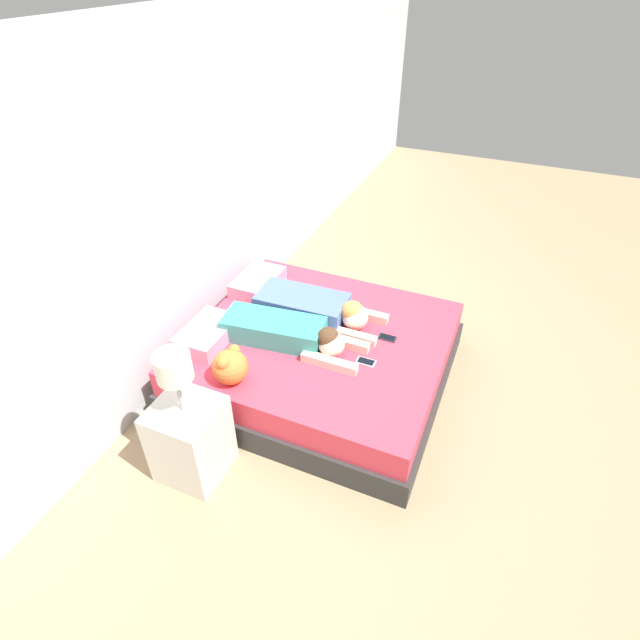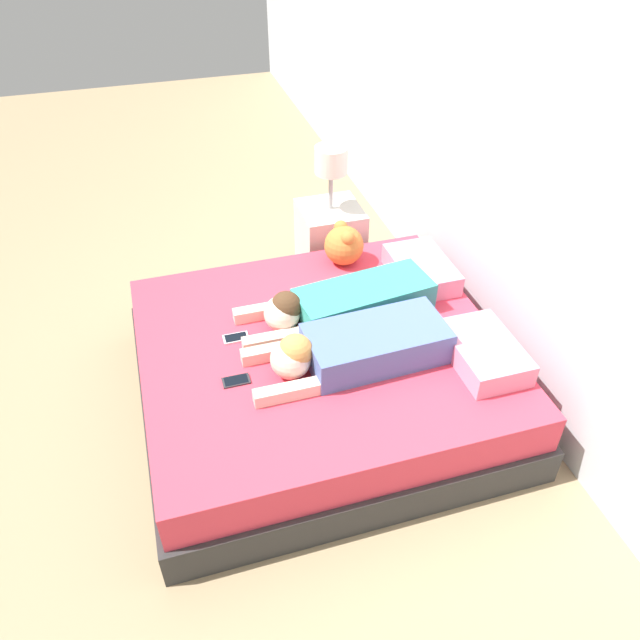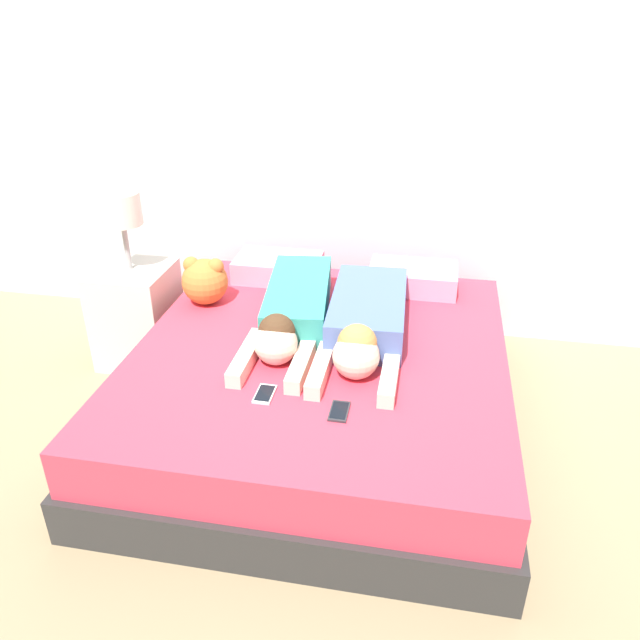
{
  "view_description": "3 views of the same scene",
  "coord_description": "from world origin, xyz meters",
  "px_view_note": "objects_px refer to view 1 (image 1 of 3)",
  "views": [
    {
      "loc": [
        -2.78,
        -1.19,
        2.87
      ],
      "look_at": [
        0.0,
        0.0,
        0.59
      ],
      "focal_mm": 28.0,
      "sensor_mm": 36.0,
      "label": 1
    },
    {
      "loc": [
        2.44,
        -0.73,
        2.64
      ],
      "look_at": [
        0.0,
        0.0,
        0.59
      ],
      "focal_mm": 35.0,
      "sensor_mm": 36.0,
      "label": 2
    },
    {
      "loc": [
        0.48,
        -2.52,
        1.96
      ],
      "look_at": [
        0.0,
        0.0,
        0.59
      ],
      "focal_mm": 35.0,
      "sensor_mm": 36.0,
      "label": 3
    }
  ],
  "objects_px": {
    "bed": "(320,357)",
    "pillow_head_left": "(208,334)",
    "person_right": "(316,308)",
    "cell_phone_left": "(366,362)",
    "nightstand": "(189,435)",
    "cell_phone_right": "(387,338)",
    "pillow_head_right": "(258,282)",
    "person_left": "(290,333)",
    "plush_toy": "(230,366)"
  },
  "relations": [
    {
      "from": "bed",
      "to": "cell_phone_left",
      "type": "distance_m",
      "value": 0.51
    },
    {
      "from": "cell_phone_left",
      "to": "cell_phone_right",
      "type": "xyz_separation_m",
      "value": [
        0.33,
        -0.06,
        0.0
      ]
    },
    {
      "from": "person_left",
      "to": "bed",
      "type": "bearing_deg",
      "value": -44.98
    },
    {
      "from": "pillow_head_left",
      "to": "cell_phone_left",
      "type": "relative_size",
      "value": 3.57
    },
    {
      "from": "bed",
      "to": "pillow_head_right",
      "type": "height_order",
      "value": "pillow_head_right"
    },
    {
      "from": "bed",
      "to": "person_left",
      "type": "relative_size",
      "value": 1.75
    },
    {
      "from": "cell_phone_left",
      "to": "cell_phone_right",
      "type": "bearing_deg",
      "value": -10.57
    },
    {
      "from": "cell_phone_left",
      "to": "cell_phone_right",
      "type": "distance_m",
      "value": 0.33
    },
    {
      "from": "cell_phone_left",
      "to": "pillow_head_right",
      "type": "bearing_deg",
      "value": 65.23
    },
    {
      "from": "pillow_head_right",
      "to": "plush_toy",
      "type": "relative_size",
      "value": 1.89
    },
    {
      "from": "cell_phone_left",
      "to": "nightstand",
      "type": "height_order",
      "value": "nightstand"
    },
    {
      "from": "pillow_head_right",
      "to": "cell_phone_right",
      "type": "height_order",
      "value": "pillow_head_right"
    },
    {
      "from": "plush_toy",
      "to": "nightstand",
      "type": "height_order",
      "value": "nightstand"
    },
    {
      "from": "bed",
      "to": "pillow_head_left",
      "type": "bearing_deg",
      "value": 117.35
    },
    {
      "from": "pillow_head_left",
      "to": "bed",
      "type": "bearing_deg",
      "value": -62.65
    },
    {
      "from": "cell_phone_left",
      "to": "pillow_head_left",
      "type": "bearing_deg",
      "value": 101.27
    },
    {
      "from": "pillow_head_right",
      "to": "person_left",
      "type": "height_order",
      "value": "person_left"
    },
    {
      "from": "cell_phone_right",
      "to": "nightstand",
      "type": "xyz_separation_m",
      "value": [
        -1.33,
        0.91,
        -0.11
      ]
    },
    {
      "from": "pillow_head_left",
      "to": "cell_phone_left",
      "type": "distance_m",
      "value": 1.22
    },
    {
      "from": "bed",
      "to": "pillow_head_left",
      "type": "relative_size",
      "value": 3.98
    },
    {
      "from": "pillow_head_right",
      "to": "person_right",
      "type": "height_order",
      "value": "person_right"
    },
    {
      "from": "pillow_head_left",
      "to": "person_left",
      "type": "xyz_separation_m",
      "value": [
        0.22,
        -0.59,
        0.03
      ]
    },
    {
      "from": "person_right",
      "to": "cell_phone_right",
      "type": "bearing_deg",
      "value": -92.62
    },
    {
      "from": "pillow_head_left",
      "to": "nightstand",
      "type": "xyz_separation_m",
      "value": [
        -0.76,
        -0.34,
        -0.17
      ]
    },
    {
      "from": "pillow_head_left",
      "to": "cell_phone_right",
      "type": "distance_m",
      "value": 1.38
    },
    {
      "from": "person_right",
      "to": "cell_phone_right",
      "type": "relative_size",
      "value": 7.61
    },
    {
      "from": "bed",
      "to": "nightstand",
      "type": "height_order",
      "value": "nightstand"
    },
    {
      "from": "pillow_head_right",
      "to": "nightstand",
      "type": "xyz_separation_m",
      "value": [
        -1.55,
        -0.34,
        -0.17
      ]
    },
    {
      "from": "person_right",
      "to": "nightstand",
      "type": "relative_size",
      "value": 1.04
    },
    {
      "from": "bed",
      "to": "cell_phone_left",
      "type": "height_order",
      "value": "cell_phone_left"
    },
    {
      "from": "cell_phone_right",
      "to": "plush_toy",
      "type": "distance_m",
      "value": 1.23
    },
    {
      "from": "bed",
      "to": "cell_phone_right",
      "type": "relative_size",
      "value": 14.22
    },
    {
      "from": "person_left",
      "to": "plush_toy",
      "type": "bearing_deg",
      "value": 159.8
    },
    {
      "from": "pillow_head_right",
      "to": "person_right",
      "type": "bearing_deg",
      "value": -106.72
    },
    {
      "from": "pillow_head_left",
      "to": "person_right",
      "type": "relative_size",
      "value": 0.47
    },
    {
      "from": "plush_toy",
      "to": "person_right",
      "type": "bearing_deg",
      "value": -15.52
    },
    {
      "from": "pillow_head_right",
      "to": "cell_phone_left",
      "type": "relative_size",
      "value": 3.57
    },
    {
      "from": "cell_phone_left",
      "to": "plush_toy",
      "type": "height_order",
      "value": "plush_toy"
    },
    {
      "from": "cell_phone_right",
      "to": "plush_toy",
      "type": "height_order",
      "value": "plush_toy"
    },
    {
      "from": "bed",
      "to": "cell_phone_right",
      "type": "bearing_deg",
      "value": -70.7
    },
    {
      "from": "person_right",
      "to": "cell_phone_left",
      "type": "distance_m",
      "value": 0.66
    },
    {
      "from": "cell_phone_left",
      "to": "bed",
      "type": "bearing_deg",
      "value": 70.06
    },
    {
      "from": "person_right",
      "to": "nightstand",
      "type": "distance_m",
      "value": 1.41
    },
    {
      "from": "pillow_head_left",
      "to": "person_left",
      "type": "bearing_deg",
      "value": -69.43
    },
    {
      "from": "pillow_head_right",
      "to": "person_right",
      "type": "distance_m",
      "value": 0.67
    },
    {
      "from": "nightstand",
      "to": "bed",
      "type": "bearing_deg",
      "value": -20.06
    },
    {
      "from": "cell_phone_right",
      "to": "nightstand",
      "type": "height_order",
      "value": "nightstand"
    },
    {
      "from": "nightstand",
      "to": "cell_phone_right",
      "type": "bearing_deg",
      "value": -34.51
    },
    {
      "from": "bed",
      "to": "person_left",
      "type": "distance_m",
      "value": 0.4
    },
    {
      "from": "person_left",
      "to": "plush_toy",
      "type": "relative_size",
      "value": 4.31
    }
  ]
}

